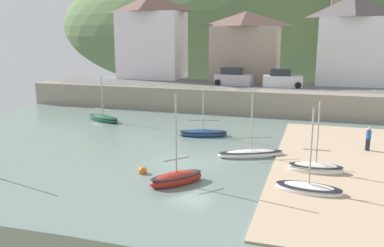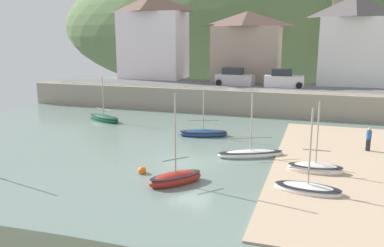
{
  "view_description": "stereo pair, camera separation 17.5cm",
  "coord_description": "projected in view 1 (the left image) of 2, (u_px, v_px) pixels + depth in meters",
  "views": [
    {
      "loc": [
        7.3,
        -22.98,
        7.77
      ],
      "look_at": [
        -0.83,
        2.88,
        1.82
      ],
      "focal_mm": 37.54,
      "sensor_mm": 36.0,
      "label": 1
    },
    {
      "loc": [
        7.47,
        -22.92,
        7.77
      ],
      "look_at": [
        -0.83,
        2.88,
        1.82
      ],
      "focal_mm": 37.54,
      "sensor_mm": 36.0,
      "label": 2
    }
  ],
  "objects": [
    {
      "name": "parked_car_near_slipway",
      "position": [
        233.0,
        78.0,
        44.29
      ],
      "size": [
        4.25,
        2.12,
        1.95
      ],
      "rotation": [
        0.0,
        0.0,
        -0.1
      ],
      "color": "#B7B0B9",
      "rests_on": "ground"
    },
    {
      "name": "sailboat_white_hull",
      "position": [
        203.0,
        133.0,
        31.74
      ],
      "size": [
        4.06,
        2.4,
        3.92
      ],
      "rotation": [
        0.0,
        0.0,
        0.29
      ],
      "color": "navy",
      "rests_on": "ground"
    },
    {
      "name": "mooring_buoy",
      "position": [
        143.0,
        171.0,
        23.08
      ],
      "size": [
        0.5,
        0.5,
        0.5
      ],
      "color": "orange",
      "rests_on": "ground"
    },
    {
      "name": "rowboat_small_beached",
      "position": [
        251.0,
        154.0,
        26.22
      ],
      "size": [
        4.41,
        2.8,
        4.34
      ],
      "rotation": [
        0.0,
        0.0,
        0.44
      ],
      "color": "white",
      "rests_on": "ground"
    },
    {
      "name": "church_with_spire",
      "position": [
        343.0,
        11.0,
        47.32
      ],
      "size": [
        3.0,
        3.0,
        15.92
      ],
      "color": "gray",
      "rests_on": "ground"
    },
    {
      "name": "fishing_boat_green",
      "position": [
        103.0,
        118.0,
        37.27
      ],
      "size": [
        4.22,
        2.75,
        4.31
      ],
      "rotation": [
        0.0,
        0.0,
        -0.42
      ],
      "color": "#125230",
      "rests_on": "ground"
    },
    {
      "name": "waterfront_building_centre",
      "position": [
        246.0,
        46.0,
        47.63
      ],
      "size": [
        8.06,
        5.06,
        8.16
      ],
      "color": "tan",
      "rests_on": "ground"
    },
    {
      "name": "motorboat_with_cabin",
      "position": [
        176.0,
        178.0,
        21.46
      ],
      "size": [
        2.92,
        3.13,
        5.06
      ],
      "rotation": [
        0.0,
        0.0,
        0.86
      ],
      "color": "#A2251C",
      "rests_on": "ground"
    },
    {
      "name": "person_near_water",
      "position": [
        368.0,
        138.0,
        27.21
      ],
      "size": [
        0.34,
        0.34,
        1.62
      ],
      "color": "#282833",
      "rests_on": "ground"
    },
    {
      "name": "parked_car_by_wall",
      "position": [
        282.0,
        79.0,
        42.74
      ],
      "size": [
        4.21,
        1.99,
        1.95
      ],
      "rotation": [
        0.0,
        0.0,
        0.07
      ],
      "color": "silver",
      "rests_on": "ground"
    },
    {
      "name": "hillside_backdrop",
      "position": [
        258.0,
        26.0,
        75.85
      ],
      "size": [
        80.0,
        44.0,
        27.17
      ],
      "color": "#577244",
      "rests_on": "ground"
    },
    {
      "name": "sailboat_nearest_shore",
      "position": [
        309.0,
        189.0,
        20.22
      ],
      "size": [
        3.47,
        1.69,
        4.51
      ],
      "rotation": [
        0.0,
        0.0,
        -0.11
      ],
      "color": "white",
      "rests_on": "ground"
    },
    {
      "name": "dinghy_open_wooden",
      "position": [
        316.0,
        168.0,
        23.17
      ],
      "size": [
        3.15,
        1.31,
        4.37
      ],
      "rotation": [
        0.0,
        0.0,
        0.03
      ],
      "color": "white",
      "rests_on": "ground"
    },
    {
      "name": "ground",
      "position": [
        152.0,
        232.0,
        15.87
      ],
      "size": [
        48.0,
        41.0,
        0.61
      ],
      "color": "slate"
    },
    {
      "name": "quay_seawall",
      "position": [
        242.0,
        99.0,
        41.23
      ],
      "size": [
        48.0,
        9.4,
        2.4
      ],
      "color": "gray",
      "rests_on": "ground"
    },
    {
      "name": "waterfront_building_left",
      "position": [
        152.0,
        36.0,
        50.91
      ],
      "size": [
        8.25,
        5.41,
        10.47
      ],
      "color": "white",
      "rests_on": "ground"
    },
    {
      "name": "waterfront_building_right",
      "position": [
        351.0,
        40.0,
        44.05
      ],
      "size": [
        7.27,
        5.54,
        9.64
      ],
      "color": "silver",
      "rests_on": "ground"
    }
  ]
}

